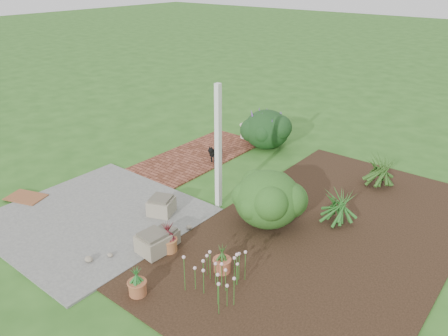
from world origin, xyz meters
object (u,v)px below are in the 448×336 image
Objects in this scene: cream_ceramic_urn at (246,131)px; black_dog at (215,152)px; stone_trough_near at (153,244)px; evergreen_shrub at (268,198)px.

black_dog is at bearing -77.71° from cream_ceramic_urn.
black_dog is (-1.59, 3.51, 0.09)m from stone_trough_near.
cream_ceramic_urn is (-1.98, 5.30, 0.04)m from stone_trough_near.
stone_trough_near is at bearing -63.68° from black_dog.
cream_ceramic_urn is (-0.39, 1.79, -0.05)m from black_dog.
evergreen_shrub reaches higher than black_dog.
evergreen_shrub is at bearing -29.19° from black_dog.
black_dog is 0.38× the size of evergreen_shrub.
black_dog reaches higher than stone_trough_near.
black_dog is 1.84m from cream_ceramic_urn.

